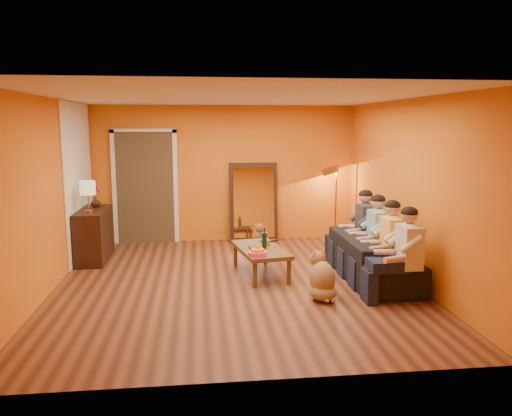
{
  "coord_description": "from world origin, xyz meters",
  "views": [
    {
      "loc": [
        -0.5,
        -6.81,
        2.22
      ],
      "look_at": [
        0.35,
        0.5,
        1.0
      ],
      "focal_mm": 35.0,
      "sensor_mm": 36.0,
      "label": 1
    }
  ],
  "objects": [
    {
      "name": "laptop",
      "position": [
        0.58,
        0.72,
        0.43
      ],
      "size": [
        0.34,
        0.27,
        0.02
      ],
      "primitive_type": "imported",
      "rotation": [
        0.0,
        0.0,
        0.32
      ],
      "color": "black",
      "rests_on": "coffee_table"
    },
    {
      "name": "sideboard",
      "position": [
        -2.24,
        1.55,
        0.42
      ],
      "size": [
        0.44,
        1.18,
        0.85
      ],
      "primitive_type": "cube",
      "color": "black",
      "rests_on": "floor"
    },
    {
      "name": "book_upper",
      "position": [
        0.22,
        0.16,
        0.47
      ],
      "size": [
        0.19,
        0.23,
        0.02
      ],
      "primitive_type": "imported",
      "rotation": [
        0.0,
        0.0,
        0.23
      ],
      "color": "black",
      "rests_on": "book_mid"
    },
    {
      "name": "vase",
      "position": [
        -2.24,
        1.8,
        0.94
      ],
      "size": [
        0.16,
        0.16,
        0.17
      ],
      "primitive_type": "imported",
      "color": "black",
      "rests_on": "sideboard"
    },
    {
      "name": "person_mid_right",
      "position": [
        2.13,
        0.15,
        0.61
      ],
      "size": [
        0.7,
        0.44,
        1.22
      ],
      "primitive_type": null,
      "color": "#83B0CB",
      "rests_on": "sofa"
    },
    {
      "name": "dog",
      "position": [
        1.06,
        -0.76,
        0.32
      ],
      "size": [
        0.45,
        0.6,
        0.64
      ],
      "primitive_type": null,
      "rotation": [
        0.0,
        0.0,
        -0.22
      ],
      "color": "#A37B49",
      "rests_on": "floor"
    },
    {
      "name": "book_lower",
      "position": [
        0.22,
        0.17,
        0.43
      ],
      "size": [
        0.19,
        0.25,
        0.02
      ],
      "primitive_type": "imported",
      "rotation": [
        0.0,
        0.0,
        -0.01
      ],
      "color": "black",
      "rests_on": "coffee_table"
    },
    {
      "name": "doorway_recess",
      "position": [
        -1.5,
        2.83,
        1.05
      ],
      "size": [
        1.06,
        0.3,
        2.1
      ],
      "primitive_type": "cube",
      "color": "#3F2D19",
      "rests_on": "floor"
    },
    {
      "name": "fruit_bowl",
      "position": [
        0.3,
        -0.08,
        0.5
      ],
      "size": [
        0.26,
        0.26,
        0.16
      ],
      "primitive_type": null,
      "color": "#EC5383",
      "rests_on": "coffee_table"
    },
    {
      "name": "floor_lamp",
      "position": [
        2.1,
        2.35,
        0.72
      ],
      "size": [
        0.37,
        0.34,
        1.44
      ],
      "primitive_type": null,
      "rotation": [
        0.0,
        0.0,
        -0.39
      ],
      "color": "#BA8036",
      "rests_on": "floor"
    },
    {
      "name": "flowers",
      "position": [
        -2.24,
        1.8,
        1.23
      ],
      "size": [
        0.17,
        0.17,
        0.51
      ],
      "primitive_type": null,
      "color": "red",
      "rests_on": "vase"
    },
    {
      "name": "door_header",
      "position": [
        -1.5,
        2.71,
        2.12
      ],
      "size": [
        1.22,
        0.06,
        0.08
      ],
      "primitive_type": "cube",
      "color": "white",
      "rests_on": "wall_back"
    },
    {
      "name": "person_far_left",
      "position": [
        2.13,
        -0.95,
        0.61
      ],
      "size": [
        0.7,
        0.44,
        1.22
      ],
      "primitive_type": null,
      "color": "beige",
      "rests_on": "sofa"
    },
    {
      "name": "coffee_table",
      "position": [
        0.4,
        0.37,
        0.21
      ],
      "size": [
        0.82,
        1.31,
        0.42
      ],
      "primitive_type": null,
      "rotation": [
        0.0,
        0.0,
        0.17
      ],
      "color": "brown",
      "rests_on": "floor"
    },
    {
      "name": "table_lamp",
      "position": [
        -2.24,
        1.25,
        1.1
      ],
      "size": [
        0.24,
        0.24,
        0.51
      ],
      "primitive_type": null,
      "color": "beige",
      "rests_on": "sideboard"
    },
    {
      "name": "book_mid",
      "position": [
        0.23,
        0.18,
        0.45
      ],
      "size": [
        0.19,
        0.25,
        0.02
      ],
      "primitive_type": "imported",
      "rotation": [
        0.0,
        0.0,
        -0.09
      ],
      "color": "red",
      "rests_on": "book_lower"
    },
    {
      "name": "person_mid_left",
      "position": [
        2.13,
        -0.4,
        0.61
      ],
      "size": [
        0.7,
        0.44,
        1.22
      ],
      "primitive_type": null,
      "color": "#ECC04E",
      "rests_on": "sofa"
    },
    {
      "name": "mirror_glass",
      "position": [
        0.55,
        2.59,
        0.76
      ],
      "size": [
        0.78,
        0.21,
        1.35
      ],
      "primitive_type": "cube",
      "rotation": [
        -0.14,
        0.0,
        0.0
      ],
      "color": "white",
      "rests_on": "mirror_frame"
    },
    {
      "name": "wine_bottle",
      "position": [
        0.45,
        0.32,
        0.58
      ],
      "size": [
        0.07,
        0.07,
        0.31
      ],
      "primitive_type": "cylinder",
      "color": "black",
      "rests_on": "coffee_table"
    },
    {
      "name": "white_accent",
      "position": [
        -2.48,
        1.75,
        1.3
      ],
      "size": [
        0.02,
        1.9,
        2.58
      ],
      "primitive_type": "cube",
      "color": "white",
      "rests_on": "wall_left"
    },
    {
      "name": "door_jamb_right",
      "position": [
        -0.93,
        2.71,
        1.05
      ],
      "size": [
        0.08,
        0.06,
        2.2
      ],
      "primitive_type": "cube",
      "color": "white",
      "rests_on": "wall_back"
    },
    {
      "name": "tumbler",
      "position": [
        0.52,
        0.49,
        0.46
      ],
      "size": [
        0.1,
        0.1,
        0.08
      ],
      "primitive_type": "imported",
      "rotation": [
        0.0,
        0.0,
        -0.16
      ],
      "color": "#B27F3F",
      "rests_on": "coffee_table"
    },
    {
      "name": "sofa",
      "position": [
        2.0,
        0.05,
        0.31
      ],
      "size": [
        2.15,
        0.84,
        0.63
      ],
      "primitive_type": "imported",
      "rotation": [
        0.0,
        0.0,
        1.57
      ],
      "color": "black",
      "rests_on": "floor"
    },
    {
      "name": "room_shell",
      "position": [
        0.0,
        0.37,
        1.3
      ],
      "size": [
        5.0,
        5.5,
        2.6
      ],
      "color": "brown",
      "rests_on": "ground"
    },
    {
      "name": "person_far_right",
      "position": [
        2.13,
        0.7,
        0.61
      ],
      "size": [
        0.7,
        0.44,
        1.22
      ],
      "primitive_type": null,
      "color": "#313135",
      "rests_on": "sofa"
    },
    {
      "name": "door_jamb_left",
      "position": [
        -2.07,
        2.71,
        1.05
      ],
      "size": [
        0.08,
        0.06,
        2.2
      ],
      "primitive_type": "cube",
      "color": "white",
      "rests_on": "wall_back"
    },
    {
      "name": "mirror_frame",
      "position": [
        0.55,
        2.63,
        0.76
      ],
      "size": [
        0.92,
        0.27,
        1.51
      ],
      "primitive_type": "cube",
      "rotation": [
        -0.14,
        0.0,
        0.0
      ],
      "color": "black",
      "rests_on": "floor"
    }
  ]
}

